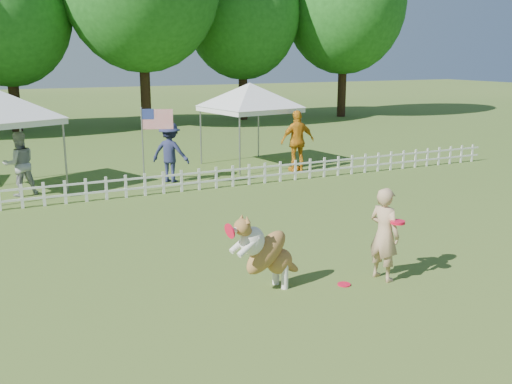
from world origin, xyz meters
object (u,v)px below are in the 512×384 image
frisbee_on_turf (344,284)px  dog (267,252)px  flag_pole (143,150)px  spectator_b (170,152)px  handler (384,234)px  spectator_c (297,141)px  canopy_tent_right (250,126)px  spectator_a (20,164)px

frisbee_on_turf → dog: bearing=163.9°
flag_pole → spectator_b: size_ratio=1.31×
dog → frisbee_on_turf: (1.21, -0.35, -0.62)m
handler → spectator_b: 8.70m
spectator_c → canopy_tent_right: bearing=-54.2°
handler → spectator_c: (3.15, 8.45, 0.19)m
spectator_a → spectator_c: 8.13m
canopy_tent_right → flag_pole: (-4.15, -2.21, -0.20)m
handler → flag_pole: bearing=0.5°
handler → flag_pole: flag_pole is taller
canopy_tent_right → spectator_c: canopy_tent_right is taller
dog → flag_pole: (-0.03, 7.36, 0.50)m
spectator_a → handler: bearing=111.1°
canopy_tent_right → spectator_c: size_ratio=1.38×
canopy_tent_right → spectator_a: bearing=-179.9°
spectator_a → spectator_c: size_ratio=0.87×
dog → spectator_c: size_ratio=0.66×
flag_pole → spectator_a: 3.19m
handler → spectator_a: bearing=16.0°
dog → flag_pole: flag_pole is taller
frisbee_on_turf → spectator_c: size_ratio=0.11×
dog → canopy_tent_right: 10.44m
frisbee_on_turf → flag_pole: bearing=99.1°
spectator_b → flag_pole: bearing=82.4°
canopy_tent_right → spectator_a: canopy_tent_right is taller
handler → spectator_c: size_ratio=0.80×
flag_pole → spectator_b: 1.38m
spectator_b → spectator_c: (4.09, -0.20, 0.10)m
canopy_tent_right → dog: bearing=-123.0°
canopy_tent_right → spectator_b: 3.43m
flag_pole → spectator_c: bearing=26.7°
handler → spectator_a: 10.04m
dog → handler: bearing=-22.9°
canopy_tent_right → spectator_c: 1.82m
flag_pole → spectator_a: size_ratio=1.35×
frisbee_on_turf → spectator_b: size_ratio=0.12×
frisbee_on_turf → spectator_b: 8.65m
flag_pole → frisbee_on_turf: bearing=-62.0°
frisbee_on_turf → spectator_c: (3.87, 8.41, 0.95)m
handler → canopy_tent_right: bearing=-26.1°
dog → spectator_b: spectator_b is taller
handler → frisbee_on_turf: (-0.71, 0.04, -0.76)m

